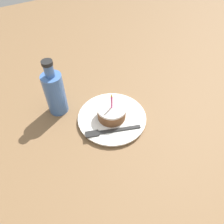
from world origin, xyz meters
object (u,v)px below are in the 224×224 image
(cake_slice, at_px, (112,112))
(plate, at_px, (112,118))
(bottle, at_px, (55,92))
(fork, at_px, (109,131))

(cake_slice, bearing_deg, plate, 74.93)
(plate, bearing_deg, bottle, -133.61)
(plate, bearing_deg, cake_slice, -105.07)
(fork, bearing_deg, cake_slice, 143.44)
(fork, height_order, bottle, bottle)
(bottle, bearing_deg, plate, 46.39)
(plate, relative_size, cake_slice, 2.18)
(plate, distance_m, bottle, 0.22)
(cake_slice, relative_size, fork, 0.61)
(cake_slice, bearing_deg, fork, -36.56)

